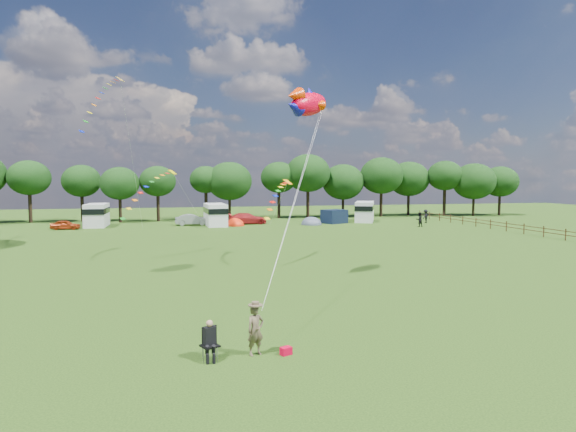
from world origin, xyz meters
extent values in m
plane|color=black|center=(0.00, 0.00, 0.00)|extent=(180.00, 180.00, 0.00)
cylinder|color=black|center=(-26.90, 55.70, 2.13)|extent=(0.49, 0.49, 4.25)
ellipsoid|color=black|center=(-26.90, 55.70, 6.45)|extent=(5.86, 5.86, 4.98)
cylinder|color=black|center=(-20.03, 56.31, 1.95)|extent=(0.47, 0.47, 3.90)
ellipsoid|color=black|center=(-20.03, 56.31, 6.00)|extent=(5.58, 5.58, 4.74)
cylinder|color=black|center=(-14.36, 53.27, 1.78)|extent=(0.44, 0.44, 3.56)
ellipsoid|color=black|center=(-14.36, 53.27, 5.64)|extent=(5.56, 5.56, 4.73)
cylinder|color=black|center=(-9.09, 54.23, 1.98)|extent=(0.47, 0.47, 3.95)
ellipsoid|color=black|center=(-9.09, 54.23, 5.95)|extent=(5.33, 5.33, 4.53)
cylinder|color=black|center=(-1.92, 56.03, 2.17)|extent=(0.50, 0.50, 4.33)
ellipsoid|color=black|center=(-1.92, 56.03, 6.19)|extent=(4.95, 4.95, 4.21)
cylinder|color=black|center=(1.70, 55.56, 1.66)|extent=(0.43, 0.43, 3.31)
ellipsoid|color=black|center=(1.70, 55.56, 5.95)|extent=(7.03, 7.03, 5.98)
cylinder|color=black|center=(9.66, 55.80, 2.18)|extent=(0.50, 0.50, 4.36)
ellipsoid|color=black|center=(9.66, 55.80, 6.56)|extent=(5.84, 5.84, 4.97)
cylinder|color=black|center=(14.25, 54.92, 2.27)|extent=(0.51, 0.51, 4.55)
ellipsoid|color=black|center=(14.25, 54.92, 7.23)|extent=(7.15, 7.15, 6.08)
cylinder|color=black|center=(20.49, 55.63, 1.61)|extent=(0.42, 0.42, 3.21)
ellipsoid|color=black|center=(20.49, 55.63, 5.80)|extent=(6.90, 6.90, 5.86)
cylinder|color=black|center=(26.98, 54.96, 2.09)|extent=(0.48, 0.48, 4.17)
ellipsoid|color=black|center=(26.98, 54.96, 6.86)|extent=(7.16, 7.16, 6.09)
cylinder|color=black|center=(32.97, 56.89, 1.83)|extent=(0.45, 0.45, 3.66)
ellipsoid|color=black|center=(32.97, 56.89, 6.31)|extent=(7.05, 7.05, 5.99)
cylinder|color=black|center=(38.41, 54.37, 2.32)|extent=(0.52, 0.52, 4.65)
ellipsoid|color=black|center=(38.41, 54.37, 6.88)|extent=(5.96, 5.96, 5.06)
cylinder|color=black|center=(43.16, 53.04, 1.59)|extent=(0.42, 0.42, 3.19)
ellipsoid|color=black|center=(43.16, 53.04, 5.89)|extent=(7.23, 7.23, 6.14)
cylinder|color=black|center=(48.55, 53.44, 1.76)|extent=(0.44, 0.44, 3.52)
ellipsoid|color=black|center=(48.55, 53.44, 5.86)|extent=(6.22, 6.22, 5.28)
cylinder|color=#472D19|center=(32.00, 21.00, 0.60)|extent=(0.12, 0.12, 1.20)
cylinder|color=#472D19|center=(32.00, 24.00, 0.60)|extent=(0.12, 0.12, 1.20)
cylinder|color=#472D19|center=(32.00, 22.50, 0.95)|extent=(0.08, 3.00, 0.08)
cylinder|color=#472D19|center=(32.00, 22.50, 0.55)|extent=(0.08, 3.00, 0.08)
cylinder|color=#472D19|center=(32.00, 27.00, 0.60)|extent=(0.12, 0.12, 1.20)
cylinder|color=#472D19|center=(32.00, 25.50, 0.95)|extent=(0.08, 3.00, 0.08)
cylinder|color=#472D19|center=(32.00, 25.50, 0.55)|extent=(0.08, 3.00, 0.08)
cylinder|color=#472D19|center=(32.00, 30.00, 0.60)|extent=(0.12, 0.12, 1.20)
cylinder|color=#472D19|center=(32.00, 28.50, 0.95)|extent=(0.08, 3.00, 0.08)
cylinder|color=#472D19|center=(32.00, 28.50, 0.55)|extent=(0.08, 3.00, 0.08)
cylinder|color=#472D19|center=(32.00, 33.00, 0.60)|extent=(0.12, 0.12, 1.20)
cylinder|color=#472D19|center=(32.00, 31.50, 0.95)|extent=(0.08, 3.00, 0.08)
cylinder|color=#472D19|center=(32.00, 31.50, 0.55)|extent=(0.08, 3.00, 0.08)
cylinder|color=#472D19|center=(32.00, 36.00, 0.60)|extent=(0.12, 0.12, 1.20)
cylinder|color=#472D19|center=(32.00, 34.50, 0.95)|extent=(0.08, 3.00, 0.08)
cylinder|color=#472D19|center=(32.00, 34.50, 0.55)|extent=(0.08, 3.00, 0.08)
cylinder|color=#472D19|center=(32.00, 39.00, 0.60)|extent=(0.12, 0.12, 1.20)
cylinder|color=#472D19|center=(32.00, 37.50, 0.95)|extent=(0.08, 3.00, 0.08)
cylinder|color=#472D19|center=(32.00, 37.50, 0.55)|extent=(0.08, 3.00, 0.08)
cylinder|color=#472D19|center=(32.00, 42.00, 0.60)|extent=(0.12, 0.12, 1.20)
cylinder|color=#472D19|center=(32.00, 40.50, 0.95)|extent=(0.08, 3.00, 0.08)
cylinder|color=#472D19|center=(32.00, 40.50, 0.55)|extent=(0.08, 3.00, 0.08)
cylinder|color=#472D19|center=(32.00, 45.00, 0.60)|extent=(0.12, 0.12, 1.20)
cylinder|color=#472D19|center=(32.00, 43.50, 0.95)|extent=(0.08, 3.00, 0.08)
cylinder|color=#472D19|center=(32.00, 43.50, 0.55)|extent=(0.08, 3.00, 0.08)
cylinder|color=#472D19|center=(32.00, 48.00, 0.60)|extent=(0.12, 0.12, 1.20)
cylinder|color=#472D19|center=(32.00, 46.50, 0.95)|extent=(0.08, 3.00, 0.08)
cylinder|color=#472D19|center=(32.00, 46.50, 0.55)|extent=(0.08, 3.00, 0.08)
cylinder|color=#472D19|center=(32.00, 51.00, 0.60)|extent=(0.12, 0.12, 1.20)
cylinder|color=#472D19|center=(32.00, 49.50, 0.95)|extent=(0.08, 3.00, 0.08)
cylinder|color=#472D19|center=(32.00, 49.50, 0.55)|extent=(0.08, 3.00, 0.08)
imported|color=#AC3411|center=(-19.88, 44.18, 0.59)|extent=(3.64, 1.67, 1.18)
imported|color=gray|center=(-4.40, 46.38, 0.75)|extent=(4.25, 1.63, 1.49)
imported|color=#B12122|center=(3.14, 46.37, 0.78)|extent=(5.35, 2.57, 1.56)
cube|color=silver|center=(-16.72, 47.61, 1.50)|extent=(2.58, 5.99, 2.99)
cube|color=black|center=(-16.72, 47.61, 2.10)|extent=(2.63, 6.11, 0.71)
cylinder|color=black|center=(-16.71, 45.73, 0.42)|extent=(0.84, 0.31, 0.84)
cylinder|color=black|center=(-16.73, 49.49, 0.42)|extent=(0.84, 0.31, 0.84)
cube|color=white|center=(-1.37, 45.15, 1.47)|extent=(2.83, 6.02, 2.95)
cube|color=black|center=(-1.37, 45.15, 2.08)|extent=(2.88, 6.15, 0.70)
cylinder|color=black|center=(-1.27, 43.30, 0.42)|extent=(0.85, 0.35, 0.83)
cylinder|color=black|center=(-1.47, 47.01, 0.42)|extent=(0.85, 0.35, 0.83)
cube|color=white|center=(20.61, 46.53, 1.47)|extent=(4.75, 6.39, 2.94)
cube|color=black|center=(20.61, 46.53, 2.07)|extent=(4.84, 6.52, 0.70)
cylinder|color=black|center=(19.83, 44.85, 0.41)|extent=(0.88, 0.63, 0.83)
cylinder|color=black|center=(21.39, 48.21, 0.41)|extent=(0.88, 0.63, 0.83)
ellipsoid|color=#F62B0B|center=(1.17, 44.44, 0.02)|extent=(2.48, 2.85, 2.03)
cylinder|color=#F62B0B|center=(1.17, 44.44, 0.04)|extent=(2.60, 2.60, 0.08)
ellipsoid|color=#475062|center=(11.61, 43.58, 0.02)|extent=(2.75, 3.16, 2.15)
cylinder|color=#475062|center=(11.61, 43.58, 0.04)|extent=(2.89, 2.89, 0.08)
cube|color=black|center=(15.36, 44.89, 0.97)|extent=(3.85, 3.56, 1.93)
imported|color=brown|center=(-3.85, -3.47, 0.88)|extent=(0.75, 0.62, 1.76)
cylinder|color=#99999E|center=(-5.68, -3.83, 0.25)|extent=(0.02, 0.02, 0.49)
cylinder|color=#99999E|center=(-5.21, -3.83, 0.25)|extent=(0.02, 0.02, 0.49)
cylinder|color=#99999E|center=(-5.68, -3.35, 0.25)|extent=(0.02, 0.02, 0.49)
cylinder|color=#99999E|center=(-5.21, -3.35, 0.25)|extent=(0.02, 0.02, 0.49)
cube|color=black|center=(-5.45, -3.59, 0.49)|extent=(0.73, 0.72, 0.05)
cube|color=black|center=(-5.45, -3.33, 0.81)|extent=(0.53, 0.27, 0.59)
cube|color=black|center=(-5.45, -3.55, 0.84)|extent=(0.48, 0.40, 0.62)
sphere|color=tan|center=(-5.45, -3.57, 1.27)|extent=(0.24, 0.24, 0.24)
cube|color=red|center=(-2.80, -3.70, 0.14)|extent=(0.46, 0.39, 0.28)
ellipsoid|color=#F0001F|center=(1.53, 8.97, 10.77)|extent=(3.58, 3.29, 2.05)
ellipsoid|color=#E9A00A|center=(1.53, 8.97, 10.61)|extent=(2.23, 2.04, 1.12)
cone|color=#E73000|center=(0.34, 7.98, 11.09)|extent=(1.54, 1.50, 1.08)
cone|color=#100EAD|center=(0.34, 7.98, 10.45)|extent=(1.54, 1.50, 1.08)
cone|color=#100EAD|center=(1.62, 9.04, 11.43)|extent=(1.16, 1.18, 0.92)
sphere|color=white|center=(2.24, 10.04, 10.96)|extent=(0.34, 0.34, 0.34)
sphere|color=black|center=(2.27, 10.14, 10.96)|extent=(0.17, 0.17, 0.17)
cube|color=gold|center=(-11.49, 29.26, 15.74)|extent=(0.79, 0.85, 0.42)
cube|color=red|center=(-11.76, 28.76, 15.51)|extent=(0.46, 0.67, 0.12)
cube|color=orange|center=(-12.03, 28.27, 15.25)|extent=(0.46, 0.67, 0.13)
cube|color=yellow|center=(-12.30, 27.77, 14.90)|extent=(0.45, 0.67, 0.14)
cube|color=#198C1E|center=(-12.57, 27.28, 14.48)|extent=(0.45, 0.67, 0.15)
cube|color=#0C1EB2|center=(-12.84, 26.78, 13.97)|extent=(0.44, 0.67, 0.16)
cube|color=red|center=(-13.11, 26.29, 13.39)|extent=(0.44, 0.67, 0.17)
cube|color=orange|center=(-13.38, 25.79, 12.72)|extent=(0.43, 0.66, 0.18)
cube|color=yellow|center=(-13.65, 25.30, 11.98)|extent=(0.43, 0.66, 0.19)
cube|color=#198C1E|center=(-13.92, 24.80, 11.15)|extent=(0.42, 0.66, 0.20)
cube|color=#0C1EB2|center=(-14.19, 24.31, 10.25)|extent=(0.41, 0.66, 0.21)
cube|color=#DED100|center=(-6.73, 21.82, 6.80)|extent=(0.76, 0.80, 0.39)
cube|color=red|center=(-7.14, 21.37, 6.69)|extent=(0.46, 0.62, 0.11)
cube|color=orange|center=(-7.54, 20.92, 6.54)|extent=(0.46, 0.62, 0.12)
cube|color=yellow|center=(-7.95, 20.47, 6.31)|extent=(0.46, 0.62, 0.13)
cube|color=#198C1E|center=(-8.35, 20.02, 6.00)|extent=(0.45, 0.61, 0.14)
cube|color=#0C1EB2|center=(-8.76, 19.57, 5.62)|extent=(0.45, 0.61, 0.15)
cube|color=red|center=(-9.16, 19.12, 5.15)|extent=(0.44, 0.61, 0.16)
cube|color=orange|center=(-9.57, 18.67, 4.60)|extent=(0.44, 0.61, 0.17)
cube|color=yellow|center=(-9.97, 18.22, 3.97)|extent=(0.43, 0.60, 0.18)
cube|color=#198C1E|center=(-10.38, 17.77, 3.26)|extent=(0.43, 0.60, 0.18)
cube|color=#FFA10C|center=(2.23, 17.61, 5.98)|extent=(0.88, 0.89, 0.42)
cube|color=red|center=(1.92, 17.07, 5.91)|extent=(0.59, 0.63, 0.12)
cube|color=orange|center=(1.60, 16.53, 5.79)|extent=(0.59, 0.63, 0.13)
cube|color=yellow|center=(1.29, 15.99, 5.60)|extent=(0.59, 0.63, 0.14)
cube|color=#198C1E|center=(0.97, 15.45, 5.33)|extent=(0.58, 0.62, 0.15)
cube|color=#0C1EB2|center=(0.66, 14.91, 4.98)|extent=(0.58, 0.62, 0.16)
cube|color=red|center=(0.34, 14.37, 4.55)|extent=(0.58, 0.62, 0.17)
cube|color=orange|center=(0.03, 13.83, 4.03)|extent=(0.57, 0.61, 0.18)
cube|color=yellow|center=(-0.29, 13.29, 3.44)|extent=(0.57, 0.61, 0.19)
imported|color=black|center=(24.55, 37.40, 0.95)|extent=(0.98, 0.67, 1.90)
imported|color=black|center=(28.18, 42.29, 0.97)|extent=(1.35, 1.22, 1.94)
camera|label=1|loc=(-6.49, -19.80, 6.15)|focal=30.00mm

